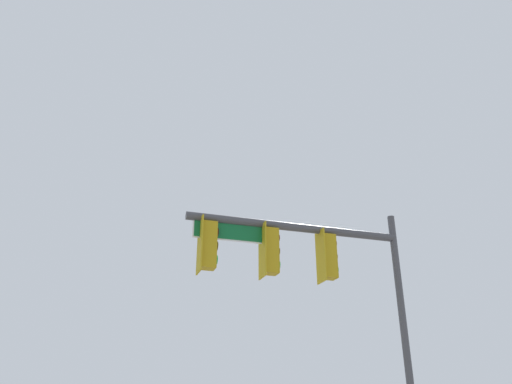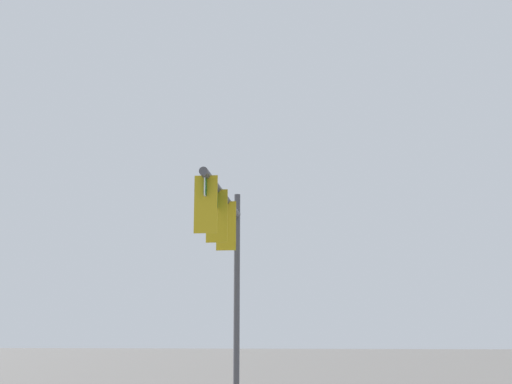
# 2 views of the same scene
# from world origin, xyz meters

# --- Properties ---
(signal_pole_near) EXTENTS (5.48, 1.24, 6.07)m
(signal_pole_near) POSITION_xyz_m (-5.63, -5.18, 4.61)
(signal_pole_near) COLOR #47474C
(signal_pole_near) RESTS_ON ground_plane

